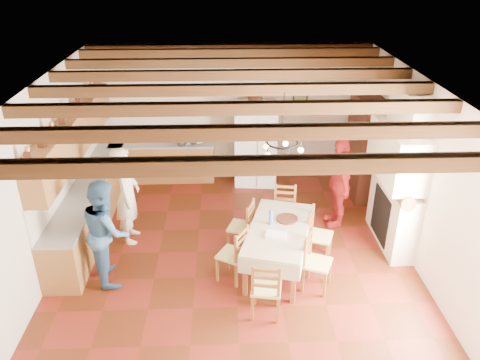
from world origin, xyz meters
name	(u,v)px	position (x,y,z in m)	size (l,w,h in m)	color
floor	(235,251)	(0.00, 0.00, -0.01)	(6.00, 6.50, 0.02)	#4E1E0C
ceiling	(234,83)	(0.00, 0.00, 3.01)	(6.00, 6.50, 0.02)	white
wall_back	(231,111)	(0.00, 3.26, 1.50)	(6.00, 0.02, 3.00)	beige
wall_front	(243,317)	(0.00, -3.26, 1.50)	(6.00, 0.02, 3.00)	beige
wall_left	(47,178)	(-3.01, 0.00, 1.50)	(0.02, 6.50, 3.00)	beige
wall_right	(417,172)	(3.01, 0.00, 1.50)	(0.02, 6.50, 3.00)	beige
ceiling_beams	(234,90)	(0.00, 0.00, 2.91)	(6.00, 6.30, 0.16)	#321F0C
lower_cabinets_left	(92,203)	(-2.70, 1.05, 0.43)	(0.60, 4.30, 0.86)	brown
lower_cabinets_back	(164,161)	(-1.55, 2.95, 0.43)	(2.30, 0.60, 0.86)	brown
countertop_left	(89,182)	(-2.70, 1.05, 0.88)	(0.62, 4.30, 0.04)	slate
countertop_back	(162,143)	(-1.55, 2.95, 0.88)	(2.34, 0.62, 0.04)	slate
backsplash_left	(71,167)	(-2.98, 1.05, 1.20)	(0.03, 4.30, 0.60)	beige
backsplash_back	(162,125)	(-1.55, 3.23, 1.20)	(2.30, 0.03, 0.60)	beige
upper_cabinets	(74,134)	(-2.83, 1.05, 1.85)	(0.35, 4.20, 0.70)	brown
fireplace	(395,172)	(2.72, 0.20, 1.40)	(0.56, 1.60, 2.80)	#EFE3C7
wall_picture	(300,96)	(1.55, 3.23, 1.85)	(0.34, 0.03, 0.42)	#311913
refrigerator	(256,144)	(0.55, 2.73, 0.91)	(0.91, 0.75, 1.82)	white
hutch	(364,147)	(2.75, 2.08, 1.08)	(0.50, 1.19, 2.16)	#381E12
dining_table	(278,233)	(0.69, -0.50, 0.69)	(1.35, 1.95, 0.78)	beige
chandelier	(282,143)	(0.69, -0.50, 2.25)	(0.47, 0.47, 0.03)	black
chair_left_near	(232,253)	(-0.07, -0.75, 0.48)	(0.42, 0.40, 0.96)	brown
chair_left_far	(241,226)	(0.11, 0.06, 0.48)	(0.42, 0.40, 0.96)	brown
chair_right_near	(318,262)	(1.24, -1.03, 0.48)	(0.42, 0.40, 0.96)	brown
chair_right_far	(320,235)	(1.42, -0.28, 0.48)	(0.42, 0.40, 0.96)	brown
chair_end_near	(266,287)	(0.41, -1.59, 0.48)	(0.42, 0.40, 0.96)	brown
chair_end_far	(284,211)	(0.92, 0.53, 0.48)	(0.42, 0.40, 0.96)	brown
person_man	(127,195)	(-1.88, 0.47, 0.90)	(0.66, 0.43, 1.81)	white
person_woman_blue	(107,231)	(-2.01, -0.62, 0.87)	(0.84, 0.66, 1.73)	#38628C
person_woman_red	(339,182)	(1.97, 0.87, 0.88)	(1.03, 0.43, 1.76)	#B11F21
microwave	(189,135)	(-0.93, 2.95, 1.06)	(0.56, 0.38, 0.31)	silver
fridge_vase	(255,97)	(0.51, 2.73, 1.98)	(0.31, 0.31, 0.32)	#381E12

